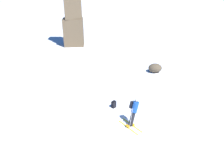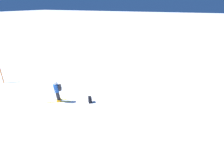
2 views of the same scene
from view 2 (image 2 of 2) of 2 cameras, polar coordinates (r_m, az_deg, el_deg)
The scene contains 4 objects.
ground_plane at distance 13.36m, azimuth -19.23°, elevation -6.84°, with size 300.00×300.00×0.00m, color white.
skier at distance 13.15m, azimuth -17.50°, elevation -1.95°, with size 1.51×1.74×1.88m.
spare_backpack at distance 13.03m, azimuth -7.21°, elevation -5.12°, with size 0.37×0.37×0.50m.
trail_marker at distance 18.61m, azimuth -32.61°, elevation 3.59°, with size 0.13×0.13×2.18m.
Camera 2 is at (7.77, 8.55, 6.72)m, focal length 28.00 mm.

